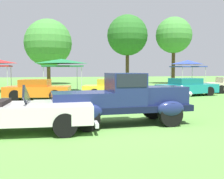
{
  "coord_description": "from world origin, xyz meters",
  "views": [
    {
      "loc": [
        -2.64,
        -8.16,
        1.81
      ],
      "look_at": [
        -0.05,
        2.23,
        1.03
      ],
      "focal_mm": 43.9,
      "sensor_mm": 36.0,
      "label": 1
    }
  ],
  "objects_px": {
    "feature_pickup_truck": "(123,98)",
    "show_car_orange": "(37,90)",
    "show_car_teal": "(187,87)",
    "show_car_yellow": "(113,89)",
    "canopy_tent_right_field": "(188,63)",
    "neighbor_convertible": "(22,113)",
    "canopy_tent_center_field": "(61,62)"
  },
  "relations": [
    {
      "from": "show_car_yellow",
      "to": "canopy_tent_center_field",
      "type": "xyz_separation_m",
      "value": [
        -2.85,
        6.3,
        1.83
      ]
    },
    {
      "from": "neighbor_convertible",
      "to": "feature_pickup_truck",
      "type": "bearing_deg",
      "value": 7.88
    },
    {
      "from": "feature_pickup_truck",
      "to": "show_car_teal",
      "type": "xyz_separation_m",
      "value": [
        7.13,
        8.51,
        -0.27
      ]
    },
    {
      "from": "neighbor_convertible",
      "to": "canopy_tent_right_field",
      "type": "height_order",
      "value": "canopy_tent_right_field"
    },
    {
      "from": "show_car_yellow",
      "to": "canopy_tent_right_field",
      "type": "height_order",
      "value": "canopy_tent_right_field"
    },
    {
      "from": "feature_pickup_truck",
      "to": "show_car_orange",
      "type": "bearing_deg",
      "value": 108.89
    },
    {
      "from": "show_car_teal",
      "to": "canopy_tent_right_field",
      "type": "relative_size",
      "value": 1.69
    },
    {
      "from": "show_car_yellow",
      "to": "canopy_tent_right_field",
      "type": "bearing_deg",
      "value": 36.8
    },
    {
      "from": "show_car_yellow",
      "to": "canopy_tent_right_field",
      "type": "distance_m",
      "value": 11.46
    },
    {
      "from": "canopy_tent_right_field",
      "to": "show_car_teal",
      "type": "bearing_deg",
      "value": -119.51
    },
    {
      "from": "show_car_teal",
      "to": "show_car_yellow",
      "type": "bearing_deg",
      "value": -177.74
    },
    {
      "from": "show_car_orange",
      "to": "show_car_teal",
      "type": "distance_m",
      "value": 10.04
    },
    {
      "from": "neighbor_convertible",
      "to": "show_car_teal",
      "type": "height_order",
      "value": "neighbor_convertible"
    },
    {
      "from": "show_car_orange",
      "to": "canopy_tent_right_field",
      "type": "bearing_deg",
      "value": 25.54
    },
    {
      "from": "canopy_tent_center_field",
      "to": "canopy_tent_right_field",
      "type": "bearing_deg",
      "value": 2.27
    },
    {
      "from": "show_car_yellow",
      "to": "show_car_teal",
      "type": "bearing_deg",
      "value": 2.26
    },
    {
      "from": "feature_pickup_truck",
      "to": "show_car_teal",
      "type": "height_order",
      "value": "feature_pickup_truck"
    },
    {
      "from": "feature_pickup_truck",
      "to": "neighbor_convertible",
      "type": "xyz_separation_m",
      "value": [
        -3.13,
        -0.43,
        -0.29
      ]
    },
    {
      "from": "show_car_orange",
      "to": "show_car_yellow",
      "type": "xyz_separation_m",
      "value": [
        4.7,
        -0.2,
        0.0
      ]
    },
    {
      "from": "show_car_orange",
      "to": "canopy_tent_right_field",
      "type": "xyz_separation_m",
      "value": [
        13.76,
        6.57,
        1.82
      ]
    },
    {
      "from": "canopy_tent_center_field",
      "to": "canopy_tent_right_field",
      "type": "relative_size",
      "value": 1.2
    },
    {
      "from": "show_car_yellow",
      "to": "show_car_teal",
      "type": "height_order",
      "value": "same"
    },
    {
      "from": "neighbor_convertible",
      "to": "show_car_teal",
      "type": "bearing_deg",
      "value": 41.07
    },
    {
      "from": "canopy_tent_center_field",
      "to": "show_car_yellow",
      "type": "bearing_deg",
      "value": -65.65
    },
    {
      "from": "neighbor_convertible",
      "to": "canopy_tent_center_field",
      "type": "height_order",
      "value": "canopy_tent_center_field"
    },
    {
      "from": "feature_pickup_truck",
      "to": "canopy_tent_center_field",
      "type": "bearing_deg",
      "value": 94.17
    },
    {
      "from": "show_car_yellow",
      "to": "show_car_teal",
      "type": "xyz_separation_m",
      "value": [
        5.34,
        0.21,
        0.0
      ]
    },
    {
      "from": "show_car_orange",
      "to": "show_car_teal",
      "type": "height_order",
      "value": "same"
    },
    {
      "from": "canopy_tent_right_field",
      "to": "feature_pickup_truck",
      "type": "bearing_deg",
      "value": -125.74
    },
    {
      "from": "feature_pickup_truck",
      "to": "neighbor_convertible",
      "type": "relative_size",
      "value": 1.02
    },
    {
      "from": "neighbor_convertible",
      "to": "show_car_orange",
      "type": "height_order",
      "value": "neighbor_convertible"
    },
    {
      "from": "show_car_teal",
      "to": "canopy_tent_center_field",
      "type": "height_order",
      "value": "canopy_tent_center_field"
    }
  ]
}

